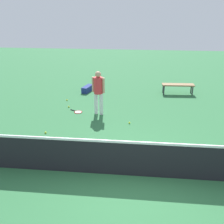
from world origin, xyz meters
TOP-DOWN VIEW (x-y plane):
  - ground_plane at (0.00, 0.00)m, footprint 40.00×40.00m
  - court_net at (0.00, 0.00)m, footprint 10.09×0.09m
  - player_near_side at (1.44, -3.87)m, footprint 0.53×0.42m
  - tennis_racket_near_player at (2.31, -3.96)m, footprint 0.59×0.45m
  - tennis_ball_near_player at (0.21, -3.08)m, footprint 0.07×0.07m
  - tennis_ball_by_net at (2.95, -2.02)m, footprint 0.07×0.07m
  - tennis_ball_midcourt at (2.79, -4.42)m, footprint 0.07×0.07m
  - tennis_ball_baseline at (3.09, -5.24)m, footprint 0.07×0.07m
  - courtside_bench at (-1.95, -6.74)m, footprint 1.52×0.47m
  - equipment_bag at (2.42, -6.68)m, footprint 0.48×0.85m

SIDE VIEW (x-z plane):
  - ground_plane at x=0.00m, z-range 0.00..0.00m
  - tennis_racket_near_player at x=2.31m, z-range 0.00..0.03m
  - tennis_ball_near_player at x=0.21m, z-range 0.00..0.07m
  - tennis_ball_by_net at x=2.95m, z-range 0.00..0.07m
  - tennis_ball_midcourt at x=2.79m, z-range 0.00..0.07m
  - tennis_ball_baseline at x=3.09m, z-range 0.00..0.07m
  - equipment_bag at x=2.42m, z-range 0.00..0.28m
  - courtside_bench at x=-1.95m, z-range 0.18..0.66m
  - court_net at x=0.00m, z-range -0.03..1.04m
  - player_near_side at x=1.44m, z-range 0.16..1.86m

